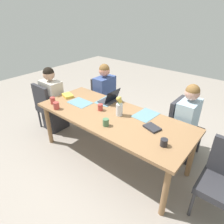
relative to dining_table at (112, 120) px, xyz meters
The scene contains 21 objects.
ground_plane 0.68m from the dining_table, ahead, with size 10.00×10.00×0.00m, color gray.
dining_table is the anchor object (origin of this frame).
chair_near_left_near 1.09m from the dining_table, 133.01° to the right, with size 0.44×0.44×0.90m.
person_near_left_near 1.10m from the dining_table, 138.07° to the right, with size 0.36×0.40×1.19m.
chair_near_left_mid 1.19m from the dining_table, 42.60° to the right, with size 0.44×0.44×0.90m.
person_near_left_mid 1.09m from the dining_table, 42.94° to the right, with size 0.36×0.40×1.19m.
chair_head_right_left_far 1.46m from the dining_table, ahead, with size 0.44×0.44×0.90m.
person_head_right_left_far 1.39m from the dining_table, ahead, with size 0.40×0.36×1.19m.
chair_head_left_right_near 1.51m from the dining_table, behind, with size 0.44×0.44×0.90m.
flower_vase 0.24m from the dining_table, 138.51° to the right, with size 0.09×0.10×0.28m.
placemat_near_left_near 0.48m from the dining_table, 139.88° to the right, with size 0.36×0.26×0.00m, color slate.
placemat_near_left_mid 0.48m from the dining_table, 40.61° to the right, with size 0.36×0.26×0.00m, color slate.
placemat_head_right_left_far 0.65m from the dining_table, ahead, with size 0.36×0.26×0.00m, color slate.
laptop_near_left_mid 0.46m from the dining_table, 46.45° to the right, with size 0.22×0.32×0.21m.
coffee_mug_near_left 1.00m from the dining_table, 18.01° to the left, with size 0.08×0.08×0.11m, color #AD3D38.
coffee_mug_near_right 0.26m from the dining_table, ahead, with size 0.08×0.08×0.10m, color #AD3D38.
coffee_mug_centre_left 0.86m from the dining_table, 26.69° to the left, with size 0.09×0.09×0.11m, color #AD3D38.
coffee_mug_centre_right 0.90m from the dining_table, 169.35° to the left, with size 0.08×0.08×0.09m, color #232328.
coffee_mug_far_left 0.31m from the dining_table, 113.55° to the left, with size 0.08×0.08×0.10m, color #47704C.
book_red_cover 0.61m from the dining_table, behind, with size 0.20×0.14×0.03m, color #28282D.
book_blue_cover 0.99m from the dining_table, ahead, with size 0.20×0.14×0.04m, color gold.
Camera 1 is at (-1.54, 1.86, 2.11)m, focal length 31.57 mm.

